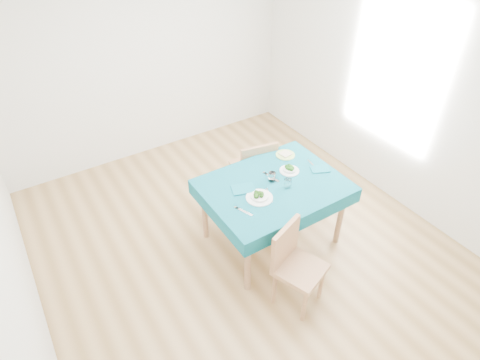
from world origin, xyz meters
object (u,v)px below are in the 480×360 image
bowl_far (290,169)px  side_plate (285,155)px  chair_near (301,265)px  bowl_near (259,195)px  table (272,213)px  chair_far (252,159)px

bowl_far → side_plate: bowl_far is taller
chair_near → bowl_near: size_ratio=3.82×
chair_near → bowl_far: bearing=38.7°
chair_near → bowl_far: size_ratio=4.79×
bowl_far → table: bearing=-160.8°
bowl_near → side_plate: (0.65, 0.44, -0.03)m
bowl_near → chair_near: bearing=-91.6°
chair_far → bowl_far: chair_far is taller
table → bowl_near: (-0.24, -0.09, 0.42)m
chair_near → table: bearing=51.4°
chair_near → bowl_far: 1.05m
table → side_plate: (0.41, 0.35, 0.38)m
chair_far → bowl_near: bearing=71.0°
chair_far → bowl_far: (0.03, -0.63, 0.24)m
chair_far → side_plate: bearing=126.0°
chair_far → side_plate: chair_far is taller
chair_near → bowl_far: chair_near is taller
chair_far → bowl_near: chair_far is taller
table → chair_far: (0.23, 0.73, 0.17)m
chair_far → side_plate: (0.18, -0.38, 0.22)m
chair_far → side_plate: size_ratio=5.25×
table → chair_near: bearing=-108.6°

